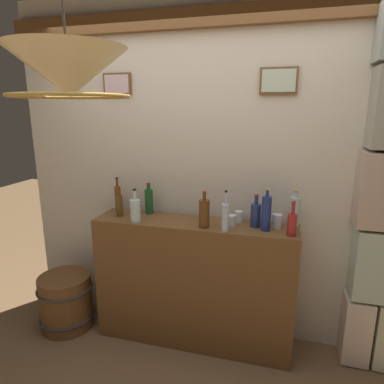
# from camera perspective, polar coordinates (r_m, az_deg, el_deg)

# --- Properties ---
(panelled_rear_partition) EXTENTS (3.14, 0.15, 2.74)m
(panelled_rear_partition) POSITION_cam_1_polar(r_m,az_deg,el_deg) (2.71, 1.69, 4.78)
(panelled_rear_partition) COLOR beige
(panelled_rear_partition) RESTS_ON ground
(bar_shelf_unit) EXTENTS (1.57, 0.35, 1.03)m
(bar_shelf_unit) POSITION_cam_1_polar(r_m,az_deg,el_deg) (2.79, 0.28, -15.16)
(bar_shelf_unit) COLOR brown
(bar_shelf_unit) RESTS_ON ground
(liquor_bottle_sherry) EXTENTS (0.05, 0.05, 0.29)m
(liquor_bottle_sherry) POSITION_cam_1_polar(r_m,az_deg,el_deg) (2.90, -12.49, -0.95)
(liquor_bottle_sherry) COLOR brown
(liquor_bottle_sherry) RESTS_ON bar_shelf_unit
(liquor_bottle_gin) EXTENTS (0.05, 0.05, 0.30)m
(liquor_bottle_gin) POSITION_cam_1_polar(r_m,az_deg,el_deg) (2.37, 5.69, -4.24)
(liquor_bottle_gin) COLOR #AEC3D7
(liquor_bottle_gin) RESTS_ON bar_shelf_unit
(liquor_bottle_amaro) EXTENTS (0.08, 0.08, 0.24)m
(liquor_bottle_amaro) POSITION_cam_1_polar(r_m,az_deg,el_deg) (2.50, 10.77, -3.78)
(liquor_bottle_amaro) COLOR navy
(liquor_bottle_amaro) RESTS_ON bar_shelf_unit
(liquor_bottle_vodka) EXTENTS (0.07, 0.07, 0.27)m
(liquor_bottle_vodka) POSITION_cam_1_polar(r_m,az_deg,el_deg) (2.57, 17.07, -3.15)
(liquor_bottle_vodka) COLOR #A6CAC4
(liquor_bottle_vodka) RESTS_ON bar_shelf_unit
(liquor_bottle_scotch) EXTENTS (0.08, 0.08, 0.27)m
(liquor_bottle_scotch) POSITION_cam_1_polar(r_m,az_deg,el_deg) (2.44, 2.09, -3.60)
(liquor_bottle_scotch) COLOR #5C3213
(liquor_bottle_scotch) RESTS_ON bar_shelf_unit
(liquor_bottle_brandy) EXTENTS (0.07, 0.07, 0.26)m
(liquor_bottle_brandy) POSITION_cam_1_polar(r_m,az_deg,el_deg) (2.78, -7.33, -1.48)
(liquor_bottle_brandy) COLOR #175023
(liquor_bottle_brandy) RESTS_ON bar_shelf_unit
(liquor_bottle_bourbon) EXTENTS (0.07, 0.07, 0.31)m
(liquor_bottle_bourbon) POSITION_cam_1_polar(r_m,az_deg,el_deg) (2.43, 12.51, -3.52)
(liquor_bottle_bourbon) COLOR navy
(liquor_bottle_bourbon) RESTS_ON bar_shelf_unit
(liquor_bottle_port) EXTENTS (0.06, 0.06, 0.24)m
(liquor_bottle_port) POSITION_cam_1_polar(r_m,az_deg,el_deg) (2.38, 16.64, -5.14)
(liquor_bottle_port) COLOR maroon
(liquor_bottle_port) RESTS_ON bar_shelf_unit
(liquor_bottle_whiskey) EXTENTS (0.05, 0.05, 0.24)m
(liquor_bottle_whiskey) POSITION_cam_1_polar(r_m,az_deg,el_deg) (2.76, -12.23, -2.15)
(liquor_bottle_whiskey) COLOR brown
(liquor_bottle_whiskey) RESTS_ON bar_shelf_unit
(liquor_bottle_tequila) EXTENTS (0.08, 0.08, 0.26)m
(liquor_bottle_tequila) POSITION_cam_1_polar(r_m,az_deg,el_deg) (2.60, -9.62, -3.06)
(liquor_bottle_tequila) COLOR silver
(liquor_bottle_tequila) RESTS_ON bar_shelf_unit
(glass_tumbler_rocks) EXTENTS (0.06, 0.06, 0.08)m
(glass_tumbler_rocks) POSITION_cam_1_polar(r_m,az_deg,el_deg) (2.60, 7.96, -4.16)
(glass_tumbler_rocks) COLOR silver
(glass_tumbler_rocks) RESTS_ON bar_shelf_unit
(glass_tumbler_highball) EXTENTS (0.06, 0.06, 0.08)m
(glass_tumbler_highball) POSITION_cam_1_polar(r_m,az_deg,el_deg) (2.50, 6.80, -4.85)
(glass_tumbler_highball) COLOR silver
(glass_tumbler_highball) RESTS_ON bar_shelf_unit
(glass_tumbler_shot) EXTENTS (0.07, 0.07, 0.10)m
(glass_tumbler_shot) POSITION_cam_1_polar(r_m,az_deg,el_deg) (2.53, 14.28, -4.80)
(glass_tumbler_shot) COLOR silver
(glass_tumbler_shot) RESTS_ON bar_shelf_unit
(pendant_lamp) EXTENTS (0.56, 0.56, 0.54)m
(pendant_lamp) POSITION_cam_1_polar(r_m,az_deg,el_deg) (1.73, -20.27, 18.31)
(pendant_lamp) COLOR beige
(wooden_barrel) EXTENTS (0.47, 0.47, 0.48)m
(wooden_barrel) POSITION_cam_1_polar(r_m,az_deg,el_deg) (3.27, -20.59, -16.98)
(wooden_barrel) COLOR brown
(wooden_barrel) RESTS_ON ground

